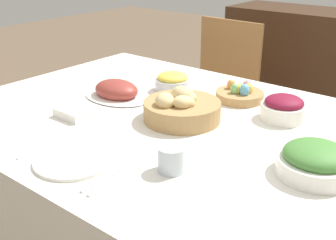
{
  "coord_description": "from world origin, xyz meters",
  "views": [
    {
      "loc": [
        0.79,
        -1.09,
        1.36
      ],
      "look_at": [
        -0.01,
        -0.09,
        0.81
      ],
      "focal_mm": 45.0,
      "sensor_mm": 36.0,
      "label": 1
    }
  ],
  "objects_px": {
    "egg_basket": "(240,94)",
    "spoon": "(116,180)",
    "knife": "(108,177)",
    "drinking_cup": "(172,159)",
    "dinner_plate": "(74,160)",
    "fork": "(44,147)",
    "chair_far_left": "(216,94)",
    "pineapple_bowl": "(172,82)",
    "green_salad_bowl": "(316,161)",
    "beet_salad_bowl": "(284,108)",
    "bread_basket": "(181,108)",
    "ham_platter": "(116,91)",
    "sideboard": "(308,81)",
    "butter_dish": "(72,113)"
  },
  "relations": [
    {
      "from": "knife",
      "to": "drinking_cup",
      "type": "distance_m",
      "value": 0.18
    },
    {
      "from": "beet_salad_bowl",
      "to": "green_salad_bowl",
      "type": "distance_m",
      "value": 0.39
    },
    {
      "from": "beet_salad_bowl",
      "to": "fork",
      "type": "distance_m",
      "value": 0.82
    },
    {
      "from": "green_salad_bowl",
      "to": "chair_far_left",
      "type": "bearing_deg",
      "value": 133.38
    },
    {
      "from": "egg_basket",
      "to": "spoon",
      "type": "height_order",
      "value": "egg_basket"
    },
    {
      "from": "ham_platter",
      "to": "butter_dish",
      "type": "height_order",
      "value": "ham_platter"
    },
    {
      "from": "ham_platter",
      "to": "knife",
      "type": "height_order",
      "value": "ham_platter"
    },
    {
      "from": "beet_salad_bowl",
      "to": "pineapple_bowl",
      "type": "xyz_separation_m",
      "value": [
        -0.5,
        -0.0,
        -0.0
      ]
    },
    {
      "from": "egg_basket",
      "to": "pineapple_bowl",
      "type": "bearing_deg",
      "value": -164.36
    },
    {
      "from": "green_salad_bowl",
      "to": "fork",
      "type": "distance_m",
      "value": 0.8
    },
    {
      "from": "sideboard",
      "to": "drinking_cup",
      "type": "bearing_deg",
      "value": -79.88
    },
    {
      "from": "bread_basket",
      "to": "spoon",
      "type": "xyz_separation_m",
      "value": [
        0.12,
        -0.44,
        -0.04
      ]
    },
    {
      "from": "sideboard",
      "to": "knife",
      "type": "height_order",
      "value": "sideboard"
    },
    {
      "from": "sideboard",
      "to": "butter_dish",
      "type": "xyz_separation_m",
      "value": [
        -0.17,
        -1.88,
        0.31
      ]
    },
    {
      "from": "egg_basket",
      "to": "dinner_plate",
      "type": "xyz_separation_m",
      "value": [
        -0.11,
        -0.75,
        -0.02
      ]
    },
    {
      "from": "spoon",
      "to": "drinking_cup",
      "type": "bearing_deg",
      "value": 60.84
    },
    {
      "from": "knife",
      "to": "drinking_cup",
      "type": "xyz_separation_m",
      "value": [
        0.11,
        0.14,
        0.03
      ]
    },
    {
      "from": "green_salad_bowl",
      "to": "pineapple_bowl",
      "type": "xyz_separation_m",
      "value": [
        -0.73,
        0.31,
        -0.0
      ]
    },
    {
      "from": "chair_far_left",
      "to": "pineapple_bowl",
      "type": "distance_m",
      "value": 0.79
    },
    {
      "from": "green_salad_bowl",
      "to": "knife",
      "type": "xyz_separation_m",
      "value": [
        -0.43,
        -0.36,
        -0.04
      ]
    },
    {
      "from": "green_salad_bowl",
      "to": "knife",
      "type": "height_order",
      "value": "green_salad_bowl"
    },
    {
      "from": "green_salad_bowl",
      "to": "butter_dish",
      "type": "xyz_separation_m",
      "value": [
        -0.83,
        -0.15,
        -0.03
      ]
    },
    {
      "from": "egg_basket",
      "to": "drinking_cup",
      "type": "bearing_deg",
      "value": -77.38
    },
    {
      "from": "ham_platter",
      "to": "drinking_cup",
      "type": "bearing_deg",
      "value": -30.96
    },
    {
      "from": "bread_basket",
      "to": "butter_dish",
      "type": "distance_m",
      "value": 0.39
    },
    {
      "from": "green_salad_bowl",
      "to": "knife",
      "type": "relative_size",
      "value": 1.1
    },
    {
      "from": "knife",
      "to": "spoon",
      "type": "bearing_deg",
      "value": -0.99
    },
    {
      "from": "sideboard",
      "to": "fork",
      "type": "bearing_deg",
      "value": -91.16
    },
    {
      "from": "ham_platter",
      "to": "fork",
      "type": "distance_m",
      "value": 0.49
    },
    {
      "from": "chair_far_left",
      "to": "egg_basket",
      "type": "xyz_separation_m",
      "value": [
        0.5,
        -0.62,
        0.29
      ]
    },
    {
      "from": "dinner_plate",
      "to": "knife",
      "type": "xyz_separation_m",
      "value": [
        0.14,
        0.0,
        -0.0
      ]
    },
    {
      "from": "ham_platter",
      "to": "dinner_plate",
      "type": "xyz_separation_m",
      "value": [
        0.29,
        -0.47,
        -0.02
      ]
    },
    {
      "from": "dinner_plate",
      "to": "fork",
      "type": "height_order",
      "value": "dinner_plate"
    },
    {
      "from": "sideboard",
      "to": "butter_dish",
      "type": "bearing_deg",
      "value": -95.09
    },
    {
      "from": "bread_basket",
      "to": "pineapple_bowl",
      "type": "bearing_deg",
      "value": 133.91
    },
    {
      "from": "chair_far_left",
      "to": "fork",
      "type": "bearing_deg",
      "value": -77.41
    },
    {
      "from": "beet_salad_bowl",
      "to": "butter_dish",
      "type": "bearing_deg",
      "value": -142.37
    },
    {
      "from": "egg_basket",
      "to": "fork",
      "type": "bearing_deg",
      "value": -108.67
    },
    {
      "from": "bread_basket",
      "to": "beet_salad_bowl",
      "type": "height_order",
      "value": "bread_basket"
    },
    {
      "from": "chair_far_left",
      "to": "bread_basket",
      "type": "bearing_deg",
      "value": -62.24
    },
    {
      "from": "bread_basket",
      "to": "fork",
      "type": "xyz_separation_m",
      "value": [
        -0.19,
        -0.44,
        -0.04
      ]
    },
    {
      "from": "chair_far_left",
      "to": "dinner_plate",
      "type": "height_order",
      "value": "chair_far_left"
    },
    {
      "from": "fork",
      "to": "spoon",
      "type": "height_order",
      "value": "same"
    },
    {
      "from": "egg_basket",
      "to": "drinking_cup",
      "type": "xyz_separation_m",
      "value": [
        0.14,
        -0.61,
        0.01
      ]
    },
    {
      "from": "ham_platter",
      "to": "pineapple_bowl",
      "type": "distance_m",
      "value": 0.24
    },
    {
      "from": "green_salad_bowl",
      "to": "knife",
      "type": "distance_m",
      "value": 0.56
    },
    {
      "from": "dinner_plate",
      "to": "fork",
      "type": "distance_m",
      "value": 0.14
    },
    {
      "from": "ham_platter",
      "to": "spoon",
      "type": "bearing_deg",
      "value": -44.99
    },
    {
      "from": "drinking_cup",
      "to": "dinner_plate",
      "type": "bearing_deg",
      "value": -151.18
    },
    {
      "from": "pineapple_bowl",
      "to": "knife",
      "type": "distance_m",
      "value": 0.74
    }
  ]
}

